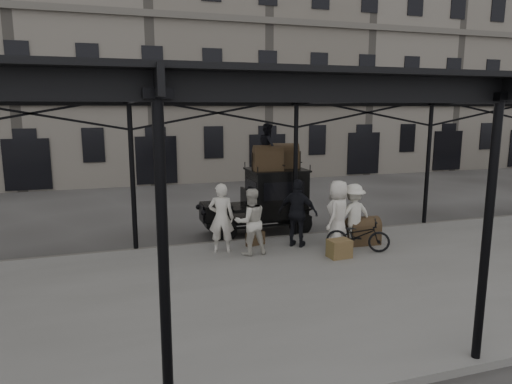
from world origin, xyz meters
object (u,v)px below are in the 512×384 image
steamer_trunk_roof_near (268,160)px  taxi (268,198)px  porter_left (221,218)px  bicycle (358,235)px  steamer_trunk_platform (363,232)px  porter_official (298,213)px

steamer_trunk_roof_near → taxi: bearing=78.3°
porter_left → bicycle: porter_left is taller
steamer_trunk_platform → bicycle: bearing=-128.2°
steamer_trunk_roof_near → bicycle: bearing=-53.4°
taxi → bicycle: bearing=-62.9°
bicycle → steamer_trunk_roof_near: (-1.71, 2.93, 1.91)m
bicycle → steamer_trunk_platform: bicycle is taller
porter_official → steamer_trunk_roof_near: bearing=-43.6°
taxi → steamer_trunk_roof_near: steamer_trunk_roof_near is taller
taxi → porter_official: bearing=-85.4°
bicycle → steamer_trunk_platform: size_ratio=1.88×
taxi → porter_left: 2.92m
bicycle → steamer_trunk_platform: bearing=-14.4°
porter_left → steamer_trunk_platform: size_ratio=2.09×
taxi → porter_official: taxi is taller
steamer_trunk_platform → porter_official: bearing=172.2°
porter_official → steamer_trunk_platform: size_ratio=2.12×
porter_official → steamer_trunk_platform: porter_official is taller
taxi → steamer_trunk_platform: size_ratio=3.85×
steamer_trunk_platform → steamer_trunk_roof_near: bearing=136.6°
porter_left → taxi: bearing=-115.9°
porter_left → steamer_trunk_roof_near: bearing=-118.5°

